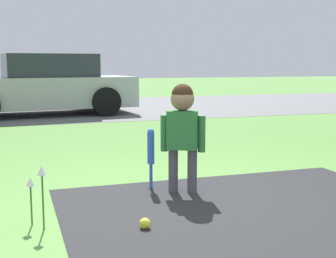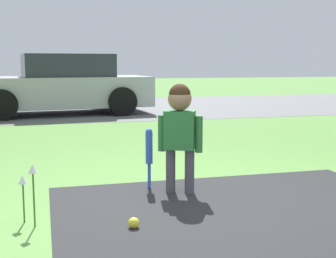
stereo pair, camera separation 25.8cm
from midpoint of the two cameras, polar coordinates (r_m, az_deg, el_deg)
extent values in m
plane|color=#5B8C42|center=(3.56, 6.10, -10.15)|extent=(60.00, 60.00, 0.00)
cube|color=slate|center=(11.78, -8.89, 2.57)|extent=(40.00, 6.00, 0.01)
cylinder|color=#4C4751|center=(4.03, 2.16, -5.11)|extent=(0.08, 0.08, 0.38)
cylinder|color=#4C4751|center=(4.01, 4.48, -5.20)|extent=(0.08, 0.08, 0.38)
cube|color=#2D7238|center=(3.95, 3.36, -0.14)|extent=(0.29, 0.24, 0.33)
cylinder|color=#2D7238|center=(3.98, 1.08, -0.51)|extent=(0.06, 0.06, 0.31)
cylinder|color=#2D7238|center=(3.94, 5.65, -0.64)|extent=(0.06, 0.06, 0.31)
sphere|color=#997051|center=(3.93, 3.39, 3.68)|extent=(0.20, 0.20, 0.20)
sphere|color=#382314|center=(3.92, 3.40, 4.19)|extent=(0.18, 0.18, 0.18)
sphere|color=blue|center=(4.18, -0.52, -7.09)|extent=(0.03, 0.03, 0.03)
cylinder|color=blue|center=(4.16, -0.52, -5.78)|extent=(0.03, 0.03, 0.23)
cylinder|color=blue|center=(4.10, -0.52, -2.30)|extent=(0.06, 0.06, 0.28)
sphere|color=blue|center=(4.08, -0.53, -0.34)|extent=(0.06, 0.06, 0.06)
sphere|color=yellow|center=(3.22, -1.87, -11.40)|extent=(0.08, 0.08, 0.08)
cube|color=#B7B7BC|center=(10.47, -12.48, 4.48)|extent=(4.02, 2.04, 0.65)
cube|color=#2D333D|center=(10.48, -11.51, 7.61)|extent=(1.99, 1.64, 0.49)
cylinder|color=black|center=(9.54, -18.88, 2.78)|extent=(0.62, 0.24, 0.61)
cylinder|color=black|center=(11.22, -19.15, 3.50)|extent=(0.62, 0.24, 0.61)
cylinder|color=black|center=(9.90, -4.84, 3.36)|extent=(0.62, 0.24, 0.61)
cylinder|color=black|center=(11.53, -7.12, 3.99)|extent=(0.62, 0.24, 0.61)
cylinder|color=#38702D|center=(3.29, -13.87, -8.43)|extent=(0.01, 0.01, 0.38)
cone|color=silver|center=(3.24, -14.00, -4.71)|extent=(0.06, 0.06, 0.06)
cylinder|color=#38702D|center=(3.41, -15.11, -8.73)|extent=(0.01, 0.01, 0.28)
cone|color=silver|center=(3.37, -15.22, -5.96)|extent=(0.06, 0.06, 0.06)
camera|label=1|loc=(0.13, -88.30, 0.24)|focal=50.00mm
camera|label=2|loc=(0.13, 91.70, -0.24)|focal=50.00mm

